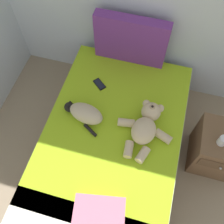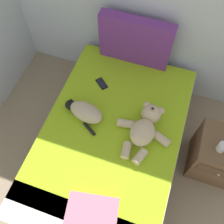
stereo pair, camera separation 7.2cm
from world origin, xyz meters
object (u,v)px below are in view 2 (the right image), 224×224
object	(u,v)px
cat	(84,112)
patterned_cushion	(135,41)
nightstand	(217,155)
teddy_bear	(145,127)
mug	(222,147)
throw_pillow	(92,214)
bed	(111,143)
cell_phone	(102,84)

from	to	relation	value
cat	patterned_cushion	bearing A→B (deg)	73.97
patterned_cushion	nightstand	xyz separation A→B (m)	(1.11, -0.72, -0.52)
teddy_bear	nightstand	world-z (taller)	teddy_bear
cat	mug	size ratio (longest dim) A/B	3.51
throw_pillow	nightstand	size ratio (longest dim) A/B	0.72
patterned_cushion	nightstand	bearing A→B (deg)	-33.02
cat	nightstand	bearing A→B (deg)	5.04
bed	cell_phone	size ratio (longest dim) A/B	12.68
bed	teddy_bear	xyz separation A→B (m)	(0.29, 0.11, 0.35)
cell_phone	mug	xyz separation A→B (m)	(1.26, -0.35, 0.07)
cat	cell_phone	bearing A→B (deg)	86.49
cat	teddy_bear	world-z (taller)	teddy_bear
bed	nightstand	xyz separation A→B (m)	(1.05, 0.21, 0.02)
mug	bed	bearing A→B (deg)	-171.41
teddy_bear	nightstand	bearing A→B (deg)	7.55
teddy_bear	cell_phone	xyz separation A→B (m)	(-0.57, 0.39, -0.08)
bed	cat	size ratio (longest dim) A/B	4.81
throw_pillow	bed	bearing A→B (deg)	97.46
patterned_cushion	throw_pillow	size ratio (longest dim) A/B	1.89
patterned_cushion	cat	size ratio (longest dim) A/B	1.79
cat	throw_pillow	distance (m)	0.92
cell_phone	mug	bearing A→B (deg)	-15.48
teddy_bear	mug	size ratio (longest dim) A/B	5.09
cat	cell_phone	distance (m)	0.41
throw_pillow	nightstand	xyz separation A→B (m)	(0.95, 0.95, -0.30)
cat	nightstand	distance (m)	1.39
throw_pillow	cat	bearing A→B (deg)	115.59
cell_phone	throw_pillow	size ratio (longest dim) A/B	0.40
patterned_cushion	throw_pillow	world-z (taller)	patterned_cushion
patterned_cushion	mug	bearing A→B (deg)	-36.89
bed	patterned_cushion	size ratio (longest dim) A/B	2.69
cell_phone	nightstand	world-z (taller)	nightstand
teddy_bear	mug	distance (m)	0.70
mug	patterned_cushion	bearing A→B (deg)	143.11
bed	throw_pillow	xyz separation A→B (m)	(0.10, -0.74, 0.32)
teddy_bear	nightstand	size ratio (longest dim) A/B	1.11
patterned_cushion	throw_pillow	bearing A→B (deg)	-84.67
throw_pillow	mug	size ratio (longest dim) A/B	3.33
bed	patterned_cushion	xyz separation A→B (m)	(-0.06, 0.93, 0.54)
bed	teddy_bear	distance (m)	0.47
throw_pillow	mug	xyz separation A→B (m)	(0.89, 0.89, 0.02)
nightstand	mug	world-z (taller)	mug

